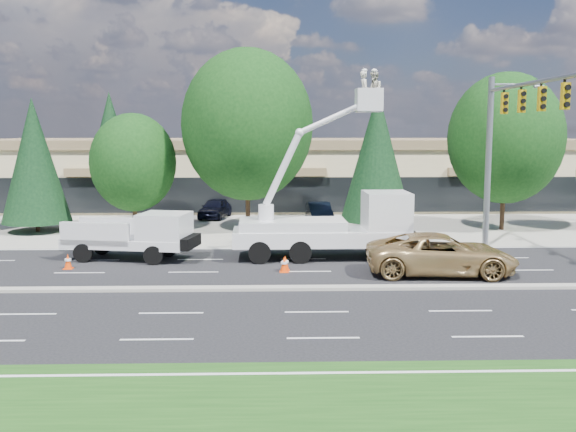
{
  "coord_description": "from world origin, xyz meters",
  "views": [
    {
      "loc": [
        -1.57,
        -24.61,
        6.21
      ],
      "look_at": [
        -0.8,
        3.92,
        2.4
      ],
      "focal_mm": 40.0,
      "sensor_mm": 36.0,
      "label": 1
    }
  ],
  "objects_px": {
    "bucket_truck": "(336,219)",
    "minivan": "(441,254)",
    "signal_mast": "(505,134)",
    "utility_pickup": "(136,240)"
  },
  "relations": [
    {
      "from": "signal_mast",
      "to": "minivan",
      "type": "distance_m",
      "value": 8.06
    },
    {
      "from": "bucket_truck",
      "to": "minivan",
      "type": "height_order",
      "value": "bucket_truck"
    },
    {
      "from": "utility_pickup",
      "to": "minivan",
      "type": "xyz_separation_m",
      "value": [
        13.9,
        -3.61,
        -0.05
      ]
    },
    {
      "from": "signal_mast",
      "to": "minivan",
      "type": "height_order",
      "value": "signal_mast"
    },
    {
      "from": "bucket_truck",
      "to": "minivan",
      "type": "relative_size",
      "value": 1.41
    },
    {
      "from": "utility_pickup",
      "to": "bucket_truck",
      "type": "bearing_deg",
      "value": 11.75
    },
    {
      "from": "utility_pickup",
      "to": "bucket_truck",
      "type": "relative_size",
      "value": 0.69
    },
    {
      "from": "utility_pickup",
      "to": "minivan",
      "type": "bearing_deg",
      "value": -3.38
    },
    {
      "from": "signal_mast",
      "to": "utility_pickup",
      "type": "height_order",
      "value": "signal_mast"
    },
    {
      "from": "minivan",
      "to": "signal_mast",
      "type": "bearing_deg",
      "value": -38.75
    }
  ]
}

